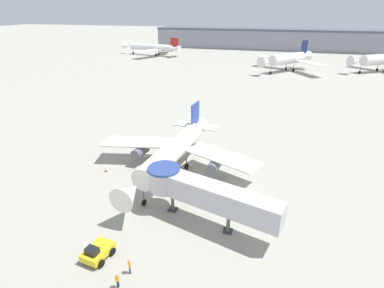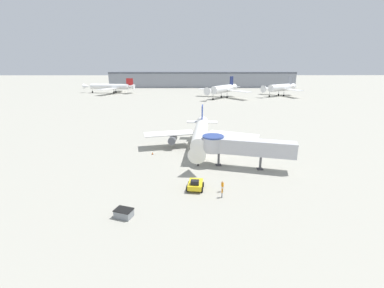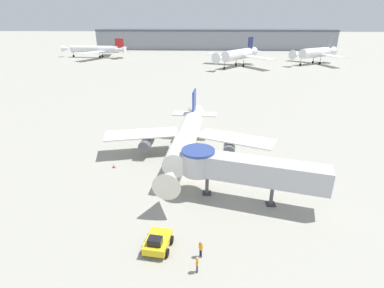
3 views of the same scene
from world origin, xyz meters
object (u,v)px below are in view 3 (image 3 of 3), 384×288
at_px(ground_crew_wing_walker, 197,263).
at_px(background_jet_navy_tail, 238,55).
at_px(traffic_cone_apron_front, 158,247).
at_px(main_airplane, 186,138).
at_px(jet_bridge, 241,168).
at_px(pushback_tug_yellow, 157,242).
at_px(background_jet_gray_tail, 316,53).
at_px(ground_crew_marshaller, 201,248).
at_px(background_jet_red_tail, 96,49).
at_px(traffic_cone_port_wing, 114,166).

height_order(ground_crew_wing_walker, background_jet_navy_tail, background_jet_navy_tail).
bearing_deg(ground_crew_wing_walker, traffic_cone_apron_front, -116.33).
relative_size(main_airplane, jet_bridge, 1.60).
xyz_separation_m(main_airplane, background_jet_navy_tail, (16.61, 92.85, 1.40)).
distance_m(main_airplane, ground_crew_wing_walker, 22.49).
bearing_deg(pushback_tug_yellow, background_jet_gray_tail, 73.53).
xyz_separation_m(ground_crew_marshaller, background_jet_gray_tail, (50.04, 122.23, 4.06)).
height_order(ground_crew_wing_walker, background_jet_gray_tail, background_jet_gray_tail).
bearing_deg(main_airplane, jet_bridge, -50.98).
bearing_deg(ground_crew_wing_walker, main_airplane, -166.88).
xyz_separation_m(background_jet_red_tail, background_jet_navy_tail, (71.92, -27.34, 0.85)).
height_order(ground_crew_wing_walker, background_jet_red_tail, background_jet_red_tail).
height_order(background_jet_red_tail, background_jet_navy_tail, background_jet_navy_tail).
bearing_deg(background_jet_red_tail, pushback_tug_yellow, 28.63).
height_order(jet_bridge, background_jet_red_tail, background_jet_red_tail).
relative_size(pushback_tug_yellow, traffic_cone_apron_front, 4.36).
distance_m(traffic_cone_port_wing, background_jet_navy_tail, 99.81).
height_order(traffic_cone_port_wing, background_jet_navy_tail, background_jet_navy_tail).
height_order(pushback_tug_yellow, background_jet_gray_tail, background_jet_gray_tail).
xyz_separation_m(pushback_tug_yellow, ground_crew_wing_walker, (3.90, -2.70, 0.17)).
bearing_deg(background_jet_gray_tail, main_airplane, -61.09).
relative_size(ground_crew_marshaller, background_jet_navy_tail, 0.06).
relative_size(pushback_tug_yellow, ground_crew_marshaller, 1.95).
relative_size(main_airplane, traffic_cone_apron_front, 33.68).
relative_size(main_airplane, background_jet_gray_tail, 1.07).
relative_size(traffic_cone_apron_front, background_jet_navy_tail, 0.03).
relative_size(jet_bridge, background_jet_gray_tail, 0.67).
distance_m(traffic_cone_apron_front, background_jet_gray_tail, 133.13).
distance_m(main_airplane, jet_bridge, 12.73).
xyz_separation_m(jet_bridge, background_jet_red_tail, (-62.44, 130.73, 0.05)).
distance_m(traffic_cone_port_wing, background_jet_red_tail, 131.12).
height_order(main_airplane, background_jet_navy_tail, background_jet_navy_tail).
height_order(jet_bridge, traffic_cone_port_wing, jet_bridge).
bearing_deg(pushback_tug_yellow, main_airplane, 92.88).
relative_size(pushback_tug_yellow, background_jet_gray_tail, 0.14).
relative_size(ground_crew_wing_walker, background_jet_gray_tail, 0.07).
height_order(main_airplane, pushback_tug_yellow, main_airplane).
relative_size(traffic_cone_apron_front, background_jet_gray_tail, 0.03).
bearing_deg(traffic_cone_apron_front, main_airplane, 85.45).
relative_size(background_jet_red_tail, background_jet_navy_tail, 1.24).
xyz_separation_m(main_airplane, traffic_cone_port_wing, (-10.69, -3.04, -3.45)).
xyz_separation_m(jet_bridge, ground_crew_marshaller, (-4.55, -9.82, -3.23)).
bearing_deg(ground_crew_wing_walker, traffic_cone_port_wing, -138.67).
relative_size(jet_bridge, ground_crew_marshaller, 9.42).
relative_size(ground_crew_marshaller, background_jet_gray_tail, 0.07).
xyz_separation_m(traffic_cone_port_wing, ground_crew_wing_walker, (12.98, -19.16, 0.66)).
bearing_deg(traffic_cone_port_wing, background_jet_navy_tail, 74.11).
height_order(main_airplane, background_jet_gray_tail, background_jet_gray_tail).
relative_size(jet_bridge, traffic_cone_port_wing, 25.44).
relative_size(main_airplane, ground_crew_wing_walker, 16.03).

